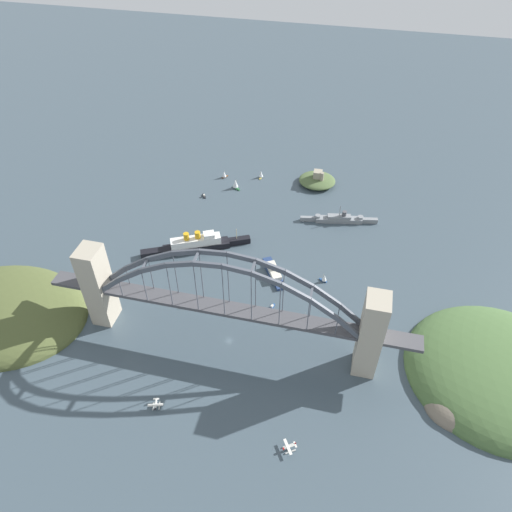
# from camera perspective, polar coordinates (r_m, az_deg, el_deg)

# --- Properties ---
(ground_plane) EXTENTS (1400.00, 1400.00, 0.00)m
(ground_plane) POSITION_cam_1_polar(r_m,az_deg,el_deg) (332.40, -3.21, -9.96)
(ground_plane) COLOR #3D4C56
(harbor_arch_bridge) EXTENTS (242.40, 17.47, 76.14)m
(harbor_arch_bridge) POSITION_cam_1_polar(r_m,az_deg,el_deg) (306.66, -3.45, -6.11)
(harbor_arch_bridge) COLOR #ADA38E
(harbor_arch_bridge) RESTS_ON ground
(headland_west_shore) EXTENTS (123.87, 96.82, 31.06)m
(headland_west_shore) POSITION_cam_1_polar(r_m,az_deg,el_deg) (391.08, -28.08, -6.30)
(headland_west_shore) COLOR #4C562D
(headland_west_shore) RESTS_ON ground
(headland_east_shore) EXTENTS (120.37, 114.52, 31.82)m
(headland_east_shore) POSITION_cam_1_polar(r_m,az_deg,el_deg) (350.71, 26.77, -12.66)
(headland_east_shore) COLOR #476638
(headland_east_shore) RESTS_ON ground
(ocean_liner) EXTENTS (83.81, 44.83, 18.01)m
(ocean_liner) POSITION_cam_1_polar(r_m,az_deg,el_deg) (396.14, -7.17, 1.40)
(ocean_liner) COLOR black
(ocean_liner) RESTS_ON ground
(naval_cruiser) EXTENTS (67.22, 15.92, 16.74)m
(naval_cruiser) POSITION_cam_1_polar(r_m,az_deg,el_deg) (429.71, 9.89, 4.36)
(naval_cruiser) COLOR gray
(naval_cruiser) RESTS_ON ground
(harbor_ferry_steamer) EXTENTS (23.62, 34.82, 7.99)m
(harbor_ferry_steamer) POSITION_cam_1_polar(r_m,az_deg,el_deg) (373.47, 2.10, -1.91)
(harbor_ferry_steamer) COLOR navy
(harbor_ferry_steamer) RESTS_ON ground
(fort_island_mid_harbor) EXTENTS (35.42, 33.20, 15.02)m
(fort_island_mid_harbor) POSITION_cam_1_polar(r_m,az_deg,el_deg) (475.51, 7.28, 8.94)
(fort_island_mid_harbor) COLOR #4C6038
(fort_island_mid_harbor) RESTS_ON ground
(seaplane_taxiing_near_bridge) EXTENTS (8.65, 9.08, 4.98)m
(seaplane_taxiing_near_bridge) POSITION_cam_1_polar(r_m,az_deg,el_deg) (289.93, 3.94, -21.73)
(seaplane_taxiing_near_bridge) COLOR #B7B7B2
(seaplane_taxiing_near_bridge) RESTS_ON ground
(seaplane_second_in_formation) EXTENTS (9.34, 8.17, 4.90)m
(seaplane_second_in_formation) POSITION_cam_1_polar(r_m,az_deg,el_deg) (307.84, -11.81, -16.91)
(seaplane_second_in_formation) COLOR #B7B7B2
(seaplane_second_in_formation) RESTS_ON ground
(small_boat_0) EXTENTS (6.02, 6.85, 8.29)m
(small_boat_0) POSITION_cam_1_polar(r_m,az_deg,el_deg) (481.93, -3.81, 9.68)
(small_boat_0) COLOR brown
(small_boat_0) RESTS_ON ground
(small_boat_1) EXTENTS (5.04, 6.97, 2.49)m
(small_boat_1) POSITION_cam_1_polar(r_m,az_deg,el_deg) (457.93, -6.18, 7.12)
(small_boat_1) COLOR black
(small_boat_1) RESTS_ON ground
(small_boat_2) EXTENTS (6.27, 4.65, 7.33)m
(small_boat_2) POSITION_cam_1_polar(r_m,az_deg,el_deg) (370.68, 8.10, -2.61)
(small_boat_2) COLOR #234C8C
(small_boat_2) RESTS_ON ground
(small_boat_3) EXTENTS (3.47, 7.88, 2.30)m
(small_boat_3) POSITION_cam_1_polar(r_m,az_deg,el_deg) (350.34, 1.89, -6.08)
(small_boat_3) COLOR #234C8C
(small_boat_3) RESTS_ON ground
(small_boat_4) EXTENTS (4.33, 7.50, 8.21)m
(small_boat_4) POSITION_cam_1_polar(r_m,az_deg,el_deg) (481.17, 0.59, 9.70)
(small_boat_4) COLOR gold
(small_boat_4) RESTS_ON ground
(small_boat_5) EXTENTS (6.50, 10.90, 10.75)m
(small_boat_5) POSITION_cam_1_polar(r_m,az_deg,el_deg) (338.32, 5.74, -7.57)
(small_boat_5) COLOR #234C8C
(small_boat_5) RESTS_ON ground
(small_boat_6) EXTENTS (9.05, 7.75, 10.92)m
(small_boat_6) POSITION_cam_1_polar(r_m,az_deg,el_deg) (465.18, -2.46, 8.58)
(small_boat_6) COLOR #2D6B3D
(small_boat_6) RESTS_ON ground
(channel_marker_buoy) EXTENTS (2.20, 2.20, 2.75)m
(channel_marker_buoy) POSITION_cam_1_polar(r_m,az_deg,el_deg) (353.83, -8.69, -6.00)
(channel_marker_buoy) COLOR red
(channel_marker_buoy) RESTS_ON ground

